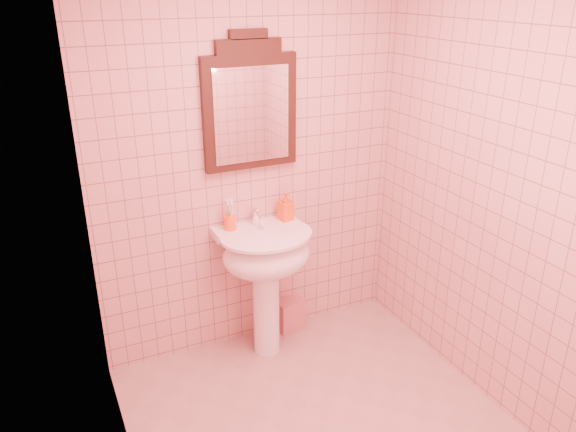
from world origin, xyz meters
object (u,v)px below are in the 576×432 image
toothbrush_cup (230,222)px  towel (289,314)px  soap_dispenser (285,206)px  pedestal_sink (266,262)px  mirror (250,106)px

toothbrush_cup → towel: bearing=3.0°
soap_dispenser → pedestal_sink: bearing=-155.5°
mirror → towel: size_ratio=3.48×
pedestal_sink → towel: size_ratio=3.70×
pedestal_sink → mirror: size_ratio=1.06×
toothbrush_cup → towel: 0.90m
mirror → toothbrush_cup: bearing=-162.3°
mirror → pedestal_sink: bearing=-90.0°
pedestal_sink → toothbrush_cup: bearing=140.5°
soap_dispenser → towel: bearing=22.2°
mirror → soap_dispenser: size_ratio=4.38×
toothbrush_cup → towel: (0.42, 0.02, -0.80)m
toothbrush_cup → soap_dispenser: 0.38m
mirror → towel: 1.51m
pedestal_sink → towel: (0.24, 0.17, -0.54)m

